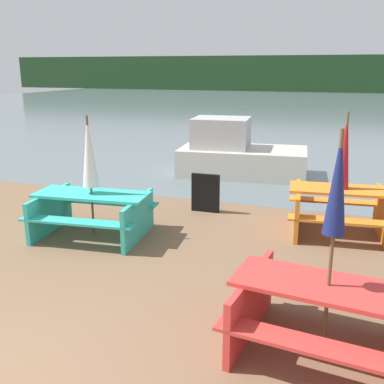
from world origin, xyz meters
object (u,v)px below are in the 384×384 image
at_px(picnic_table_teal, 93,210).
at_px(umbrella_navy, 337,187).
at_px(picnic_table_red, 326,312).
at_px(boat, 237,154).
at_px(picnic_table_orange, 340,207).
at_px(umbrella_crimson, 345,153).
at_px(umbrella_white, 89,152).
at_px(signboard, 205,193).

distance_m(picnic_table_teal, umbrella_navy, 4.54).
xyz_separation_m(picnic_table_red, umbrella_navy, (0.00, -0.00, 1.25)).
bearing_deg(boat, umbrella_navy, -75.51).
relative_size(picnic_table_teal, picnic_table_orange, 1.12).
bearing_deg(picnic_table_red, umbrella_crimson, 89.27).
distance_m(umbrella_white, signboard, 2.52).
distance_m(umbrella_navy, umbrella_white, 4.38).
bearing_deg(signboard, picnic_table_red, -58.23).
height_order(picnic_table_red, picnic_table_orange, picnic_table_orange).
height_order(picnic_table_red, signboard, signboard).
bearing_deg(umbrella_crimson, umbrella_navy, -90.73).
bearing_deg(signboard, umbrella_navy, -58.23).
bearing_deg(picnic_table_teal, picnic_table_orange, 19.96).
bearing_deg(umbrella_crimson, signboard, 170.30).
bearing_deg(picnic_table_orange, umbrella_white, -160.04).
bearing_deg(picnic_table_orange, boat, 125.34).
bearing_deg(boat, umbrella_white, -108.87).
distance_m(umbrella_navy, signboard, 4.81).
height_order(picnic_table_orange, boat, boat).
bearing_deg(boat, signboard, -92.58).
xyz_separation_m(umbrella_white, signboard, (1.39, 1.83, -1.03)).
xyz_separation_m(picnic_table_orange, umbrella_crimson, (0.00, 0.00, 0.92)).
xyz_separation_m(umbrella_crimson, umbrella_white, (-3.87, -1.41, 0.02)).
relative_size(umbrella_navy, umbrella_crimson, 1.08).
bearing_deg(picnic_table_red, umbrella_white, 151.24).
bearing_deg(picnic_table_teal, umbrella_navy, -28.76).
height_order(umbrella_crimson, boat, umbrella_crimson).
xyz_separation_m(umbrella_navy, signboard, (-2.43, 3.93, -1.32)).
distance_m(umbrella_white, boat, 5.34).
xyz_separation_m(umbrella_navy, umbrella_white, (-3.83, 2.10, -0.29)).
distance_m(picnic_table_red, umbrella_white, 4.47).
relative_size(picnic_table_orange, signboard, 2.38).
height_order(umbrella_navy, boat, umbrella_navy).
height_order(picnic_table_red, picnic_table_teal, picnic_table_red).
height_order(umbrella_navy, signboard, umbrella_navy).
height_order(picnic_table_orange, umbrella_crimson, umbrella_crimson).
bearing_deg(umbrella_crimson, picnic_table_orange, 180.00).
bearing_deg(boat, picnic_table_red, -75.51).
height_order(picnic_table_teal, signboard, signboard).
relative_size(umbrella_white, boat, 0.59).
relative_size(umbrella_white, signboard, 2.67).
relative_size(umbrella_navy, umbrella_white, 1.11).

